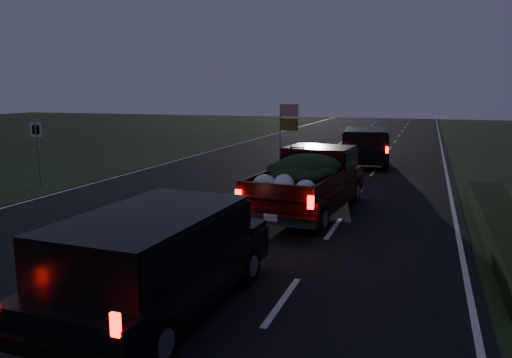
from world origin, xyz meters
The scene contains 7 objects.
ground centered at (0.00, 0.00, 0.00)m, with size 120.00×120.00×0.00m, color black.
road_asphalt centered at (0.00, 0.00, 0.01)m, with size 14.00×120.00×0.02m, color black.
hedge_row centered at (7.80, 3.00, 0.30)m, with size 1.00×10.00×0.60m, color black.
route_sign centered at (-8.50, 5.00, 1.66)m, with size 0.55×0.08×2.50m.
pickup_truck centered at (2.56, 4.04, 1.10)m, with size 2.59×5.76×2.94m.
lead_suv centered at (2.95, 14.74, 1.12)m, with size 2.67×5.34×1.48m.
rear_suv centered at (1.75, -3.62, 1.08)m, with size 2.35×5.03×1.43m.
Camera 1 is at (5.87, -10.49, 3.68)m, focal length 35.00 mm.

